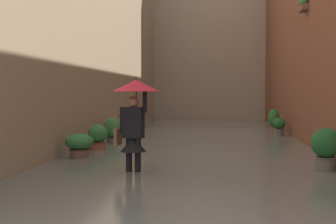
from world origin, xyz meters
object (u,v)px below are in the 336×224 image
Objects in this scene: potted_plant_mid_right at (79,146)px; potted_plant_far_right at (98,138)px; potted_plant_mid_left at (326,148)px; potted_plant_near_left at (279,127)px; potted_plant_far_left at (274,121)px; person_wading at (135,110)px; potted_plant_near_right at (112,130)px.

potted_plant_far_right is at bearing -91.84° from potted_plant_mid_right.
potted_plant_mid_left is (-5.23, 3.03, 0.13)m from potted_plant_far_right.
potted_plant_near_left is 0.73× the size of potted_plant_far_left.
person_wading is 1.88× the size of potted_plant_far_left.
potted_plant_far_right is 0.77× the size of potted_plant_far_left.
potted_plant_mid_right is at bearing 55.28° from potted_plant_far_left.
person_wading is 3.96m from potted_plant_far_right.
person_wading is 2.18× the size of potted_plant_near_right.
potted_plant_near_left is at bearing -113.24° from person_wading.
potted_plant_far_right is 7.26m from potted_plant_near_left.
potted_plant_mid_left is (0.02, 8.05, 0.15)m from potted_plant_near_left.
potted_plant_far_left is 1.49× the size of potted_plant_mid_right.
person_wading is 2.03× the size of potted_plant_mid_left.
potted_plant_near_right is at bearing -73.61° from person_wading.
potted_plant_far_right is at bearing 90.20° from potted_plant_near_right.
person_wading is at bearing 114.13° from potted_plant_far_right.
potted_plant_mid_right is (1.63, -1.95, -0.91)m from person_wading.
potted_plant_near_left is at bearing -148.97° from potted_plant_near_right.
potted_plant_far_right reaches higher than potted_plant_near_left.
potted_plant_near_right reaches higher than potted_plant_far_right.
potted_plant_mid_right is (5.28, -1.45, -0.16)m from potted_plant_mid_left.
potted_plant_mid_left is 5.48m from potted_plant_mid_right.
potted_plant_near_left is at bearing -136.25° from potted_plant_far_right.
potted_plant_far_right is at bearing 49.06° from potted_plant_far_left.
person_wading is at bearing 69.24° from potted_plant_far_left.
person_wading is at bearing 129.87° from potted_plant_mid_right.
potted_plant_mid_left is (-3.65, -0.49, -0.75)m from person_wading.
potted_plant_far_right reaches higher than potted_plant_mid_right.
person_wading is 3.76m from potted_plant_mid_left.
potted_plant_near_left is 8.05m from potted_plant_mid_left.
person_wading is 9.34m from potted_plant_near_left.
person_wading is at bearing 7.71° from potted_plant_mid_left.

